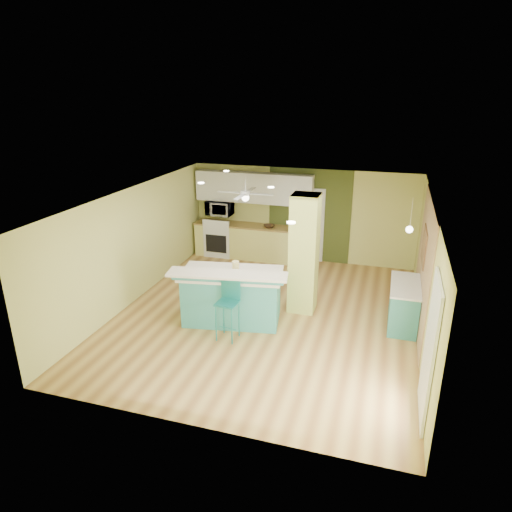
% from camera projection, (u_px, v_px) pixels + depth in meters
% --- Properties ---
extents(floor, '(6.00, 7.00, 0.01)m').
position_uv_depth(floor, '(266.00, 315.00, 9.52)').
color(floor, olive).
rests_on(floor, ground).
extents(ceiling, '(6.00, 7.00, 0.01)m').
position_uv_depth(ceiling, '(267.00, 197.00, 8.65)').
color(ceiling, white).
rests_on(ceiling, wall_back).
extents(wall_back, '(6.00, 0.01, 2.50)m').
position_uv_depth(wall_back, '(302.00, 215.00, 12.23)').
color(wall_back, '#C5C66A').
rests_on(wall_back, floor).
extents(wall_front, '(6.00, 0.01, 2.50)m').
position_uv_depth(wall_front, '(195.00, 350.00, 5.94)').
color(wall_front, '#C5C66A').
rests_on(wall_front, floor).
extents(wall_left, '(0.01, 7.00, 2.50)m').
position_uv_depth(wall_left, '(134.00, 245.00, 9.90)').
color(wall_left, '#C5C66A').
rests_on(wall_left, floor).
extents(wall_right, '(0.01, 7.00, 2.50)m').
position_uv_depth(wall_right, '(426.00, 276.00, 8.26)').
color(wall_right, '#C5C66A').
rests_on(wall_right, floor).
extents(wood_panel, '(0.02, 3.40, 2.50)m').
position_uv_depth(wood_panel, '(424.00, 264.00, 8.81)').
color(wood_panel, '#957355').
rests_on(wood_panel, floor).
extents(olive_accent, '(2.20, 0.02, 2.50)m').
position_uv_depth(olive_accent, '(309.00, 216.00, 12.16)').
color(olive_accent, '#414C1E').
rests_on(olive_accent, floor).
extents(interior_door, '(0.82, 0.05, 2.00)m').
position_uv_depth(interior_door, '(309.00, 225.00, 12.22)').
color(interior_door, silver).
rests_on(interior_door, floor).
extents(french_door, '(0.04, 1.08, 2.10)m').
position_uv_depth(french_door, '(429.00, 351.00, 6.28)').
color(french_door, white).
rests_on(french_door, floor).
extents(column, '(0.55, 0.55, 2.50)m').
position_uv_depth(column, '(304.00, 254.00, 9.36)').
color(column, '#B5C159').
rests_on(column, floor).
extents(kitchen_run, '(3.25, 0.63, 0.94)m').
position_uv_depth(kitchen_run, '(253.00, 242.00, 12.58)').
color(kitchen_run, '#E0DE75').
rests_on(kitchen_run, floor).
extents(stove, '(0.76, 0.66, 1.08)m').
position_uv_depth(stove, '(220.00, 239.00, 12.83)').
color(stove, white).
rests_on(stove, floor).
extents(upper_cabinets, '(3.20, 0.34, 0.80)m').
position_uv_depth(upper_cabinets, '(254.00, 188.00, 12.18)').
color(upper_cabinets, white).
rests_on(upper_cabinets, wall_back).
extents(microwave, '(0.70, 0.48, 0.39)m').
position_uv_depth(microwave, '(219.00, 208.00, 12.53)').
color(microwave, white).
rests_on(microwave, wall_back).
extents(ceiling_fan, '(1.41, 1.41, 0.61)m').
position_uv_depth(ceiling_fan, '(245.00, 194.00, 10.89)').
color(ceiling_fan, silver).
rests_on(ceiling_fan, ceiling).
extents(pendant_lamp, '(0.14, 0.14, 0.69)m').
position_uv_depth(pendant_lamp, '(409.00, 229.00, 8.81)').
color(pendant_lamp, white).
rests_on(pendant_lamp, ceiling).
extents(wall_decor, '(0.03, 0.90, 0.70)m').
position_uv_depth(wall_decor, '(424.00, 246.00, 8.89)').
color(wall_decor, brown).
rests_on(wall_decor, wood_panel).
extents(peninsula, '(2.30, 1.53, 1.21)m').
position_uv_depth(peninsula, '(232.00, 295.00, 9.11)').
color(peninsula, teal).
rests_on(peninsula, floor).
extents(bar_stool, '(0.41, 0.41, 1.15)m').
position_uv_depth(bar_stool, '(229.00, 300.00, 8.42)').
color(bar_stool, teal).
rests_on(bar_stool, floor).
extents(side_counter, '(0.57, 1.34, 0.87)m').
position_uv_depth(side_counter, '(404.00, 304.00, 9.01)').
color(side_counter, teal).
rests_on(side_counter, floor).
extents(fruit_bowl, '(0.39, 0.39, 0.07)m').
position_uv_depth(fruit_bowl, '(269.00, 226.00, 12.20)').
color(fruit_bowl, '#352315').
rests_on(fruit_bowl, kitchen_run).
extents(canister, '(0.14, 0.14, 0.19)m').
position_uv_depth(canister, '(236.00, 266.00, 9.03)').
color(canister, yellow).
rests_on(canister, peninsula).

